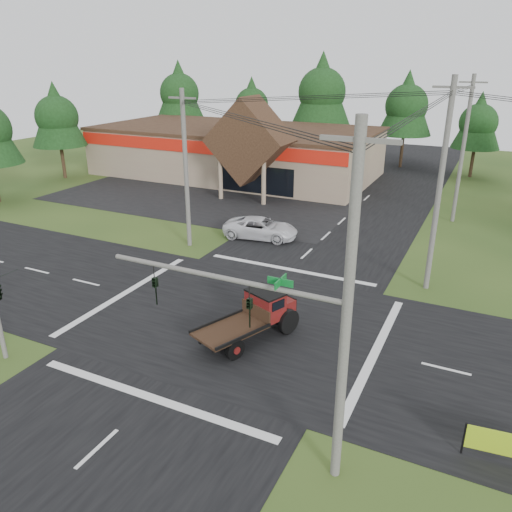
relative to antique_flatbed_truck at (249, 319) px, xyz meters
The scene contains 18 objects.
ground 2.31m from the antique_flatbed_truck, 133.89° to the left, with size 120.00×120.00×0.00m, color #264217.
road_ns 2.30m from the antique_flatbed_truck, 133.89° to the left, with size 12.00×120.00×0.02m, color black.
road_ew 2.30m from the antique_flatbed_truck, 133.89° to the left, with size 120.00×12.00×0.02m, color black.
parking_apron 25.64m from the antique_flatbed_truck, 126.98° to the left, with size 28.00×14.00×0.02m, color black.
cvs_building 35.48m from the antique_flatbed_truck, 118.88° to the left, with size 30.40×18.20×9.19m.
traffic_signal_mast 8.18m from the antique_flatbed_truck, 53.85° to the right, with size 8.12×0.24×7.00m.
utility_pole_nr 9.71m from the antique_flatbed_truck, 44.74° to the right, with size 2.00×0.30×11.00m.
utility_pole_nw 14.02m from the antique_flatbed_truck, 134.83° to the left, with size 2.00×0.30×10.50m.
utility_pole_ne 12.49m from the antique_flatbed_truck, 55.15° to the left, with size 2.00×0.30×11.50m.
utility_pole_n 24.81m from the antique_flatbed_truck, 74.31° to the left, with size 2.00×0.30×11.20m.
tree_row_a 52.48m from the antique_flatbed_truck, 127.14° to the left, with size 6.72×6.72×12.12m.
tree_row_b 48.78m from the antique_flatbed_truck, 116.22° to the left, with size 5.60×5.60×10.10m.
tree_row_c 44.63m from the antique_flatbed_truck, 105.04° to the left, with size 7.28×7.28×13.13m.
tree_row_d 43.94m from the antique_flatbed_truck, 91.86° to the left, with size 6.16×6.16×11.11m.
tree_row_e 42.28m from the antique_flatbed_truck, 80.97° to the left, with size 5.04×5.04×9.09m.
tree_side_w 40.11m from the antique_flatbed_truck, 147.28° to the left, with size 5.60×5.60×10.10m.
antique_flatbed_truck is the anchor object (origin of this frame).
white_pickup 14.20m from the antique_flatbed_truck, 113.19° to the left, with size 2.47×5.35×1.49m, color silver.
Camera 1 is at (10.57, -19.50, 12.21)m, focal length 35.00 mm.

